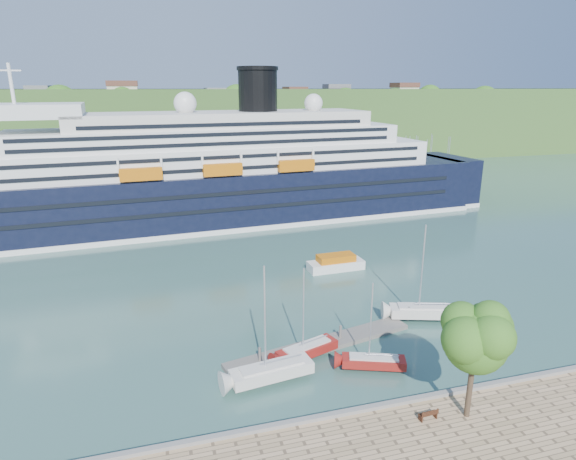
# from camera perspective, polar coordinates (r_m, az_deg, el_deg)

# --- Properties ---
(ground) EXTENTS (400.00, 400.00, 0.00)m
(ground) POSITION_cam_1_polar(r_m,az_deg,el_deg) (39.98, 7.60, -21.62)
(ground) COLOR #31574D
(ground) RESTS_ON ground
(far_hillside) EXTENTS (400.00, 50.00, 24.00)m
(far_hillside) POSITION_cam_1_polar(r_m,az_deg,el_deg) (174.52, -11.80, 12.10)
(far_hillside) COLOR #326026
(far_hillside) RESTS_ON ground
(quay_coping) EXTENTS (220.00, 0.50, 0.30)m
(quay_coping) POSITION_cam_1_polar(r_m,az_deg,el_deg) (39.14, 7.79, -20.47)
(quay_coping) COLOR slate
(quay_coping) RESTS_ON promenade
(cruise_ship) EXTENTS (127.01, 26.78, 28.31)m
(cruise_ship) POSITION_cam_1_polar(r_m,az_deg,el_deg) (89.38, -11.79, 9.51)
(cruise_ship) COLOR black
(cruise_ship) RESTS_ON ground
(park_bench) EXTENTS (1.56, 0.73, 0.98)m
(park_bench) POSITION_cam_1_polar(r_m,az_deg,el_deg) (39.41, 16.26, -20.15)
(park_bench) COLOR #432313
(park_bench) RESTS_ON promenade
(promenade_tree) EXTENTS (6.04, 6.04, 10.01)m
(promenade_tree) POSITION_cam_1_polar(r_m,az_deg,el_deg) (38.24, 21.15, -13.80)
(promenade_tree) COLOR #265B18
(promenade_tree) RESTS_ON promenade
(floating_pontoon) EXTENTS (20.12, 6.67, 0.45)m
(floating_pontoon) POSITION_cam_1_polar(r_m,az_deg,el_deg) (48.85, 3.98, -13.44)
(floating_pontoon) COLOR gray
(floating_pontoon) RESTS_ON ground
(sailboat_white_near) EXTENTS (8.27, 3.33, 10.38)m
(sailboat_white_near) POSITION_cam_1_polar(r_m,az_deg,el_deg) (41.23, -2.00, -11.57)
(sailboat_white_near) COLOR silver
(sailboat_white_near) RESTS_ON ground
(sailboat_red) EXTENTS (6.48, 3.89, 8.10)m
(sailboat_red) POSITION_cam_1_polar(r_m,az_deg,el_deg) (44.08, 10.32, -11.54)
(sailboat_red) COLOR maroon
(sailboat_red) RESTS_ON ground
(sailboat_white_far) EXTENTS (8.37, 4.62, 10.42)m
(sailboat_white_far) POSITION_cam_1_polar(r_m,az_deg,el_deg) (53.78, 16.13, -5.27)
(sailboat_white_far) COLOR silver
(sailboat_white_far) RESTS_ON ground
(tender_launch) EXTENTS (8.06, 3.02, 2.20)m
(tender_launch) POSITION_cam_1_polar(r_m,az_deg,el_deg) (67.79, 5.69, -3.81)
(tender_launch) COLOR #C3640B
(tender_launch) RESTS_ON ground
(sailboat_extra) EXTENTS (7.05, 3.97, 8.79)m
(sailboat_extra) POSITION_cam_1_polar(r_m,az_deg,el_deg) (44.99, 2.33, -10.17)
(sailboat_extra) COLOR maroon
(sailboat_extra) RESTS_ON ground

